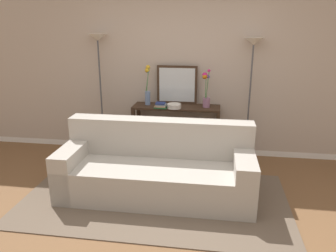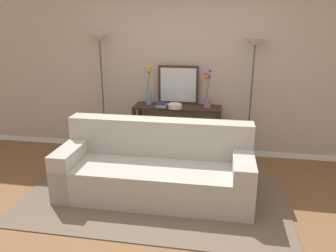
{
  "view_description": "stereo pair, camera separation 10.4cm",
  "coord_description": "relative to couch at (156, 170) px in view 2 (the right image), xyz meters",
  "views": [
    {
      "loc": [
        0.46,
        -2.94,
        2.03
      ],
      "look_at": [
        -0.16,
        1.2,
        0.7
      ],
      "focal_mm": 35.26,
      "sensor_mm": 36.0,
      "label": 1
    },
    {
      "loc": [
        0.57,
        -2.92,
        2.03
      ],
      "look_at": [
        -0.16,
        1.2,
        0.7
      ],
      "focal_mm": 35.26,
      "sensor_mm": 36.0,
      "label": 2
    }
  ],
  "objects": [
    {
      "name": "floor_lamp_left",
      "position": [
        -1.11,
        1.24,
        1.15
      ],
      "size": [
        0.28,
        0.28,
        1.86
      ],
      "color": "#4C4C51",
      "rests_on": "ground"
    },
    {
      "name": "book_stack",
      "position": [
        -0.12,
        1.03,
        0.54
      ],
      "size": [
        0.2,
        0.16,
        0.08
      ],
      "color": "#236033",
      "rests_on": "console_table"
    },
    {
      "name": "wall_mirror",
      "position": [
        0.07,
        1.33,
        0.8
      ],
      "size": [
        0.61,
        0.02,
        0.58
      ],
      "color": "#382619",
      "rests_on": "console_table"
    },
    {
      "name": "vase_short_flowers",
      "position": [
        0.52,
        1.17,
        0.74
      ],
      "size": [
        0.13,
        0.11,
        0.55
      ],
      "color": "gray",
      "rests_on": "console_table"
    },
    {
      "name": "console_table",
      "position": [
        0.09,
        1.16,
        0.26
      ],
      "size": [
        1.3,
        0.4,
        0.82
      ],
      "color": "#382619",
      "rests_on": "ground"
    },
    {
      "name": "back_wall",
      "position": [
        0.21,
        1.48,
        1.08
      ],
      "size": [
        12.0,
        0.15,
        2.79
      ],
      "color": "white",
      "rests_on": "ground"
    },
    {
      "name": "couch",
      "position": [
        0.0,
        0.0,
        0.0
      ],
      "size": [
        2.29,
        0.9,
        0.88
      ],
      "color": "#ADA89E",
      "rests_on": "ground"
    },
    {
      "name": "fruit_bowl",
      "position": [
        0.07,
        1.04,
        0.54
      ],
      "size": [
        0.21,
        0.21,
        0.07
      ],
      "color": "silver",
      "rests_on": "console_table"
    },
    {
      "name": "area_rug",
      "position": [
        0.0,
        -0.16,
        -0.31
      ],
      "size": [
        3.12,
        1.69,
        0.01
      ],
      "color": "brown",
      "rests_on": "ground"
    },
    {
      "name": "floor_lamp_right",
      "position": [
        1.15,
        1.24,
        1.12
      ],
      "size": [
        0.28,
        0.28,
        1.82
      ],
      "color": "#4C4C51",
      "rests_on": "ground"
    },
    {
      "name": "book_row_under_console",
      "position": [
        -0.2,
        1.16,
        -0.26
      ],
      "size": [
        0.5,
        0.18,
        0.13
      ],
      "color": "silver",
      "rests_on": "ground"
    },
    {
      "name": "ground_plane",
      "position": [
        0.21,
        -0.65,
        -0.32
      ],
      "size": [
        16.0,
        16.0,
        0.02
      ],
      "primitive_type": "cube",
      "color": "brown"
    },
    {
      "name": "vase_tall_flowers",
      "position": [
        -0.35,
        1.2,
        0.78
      ],
      "size": [
        0.08,
        0.11,
        0.59
      ],
      "color": "#6B84AD",
      "rests_on": "console_table"
    }
  ]
}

